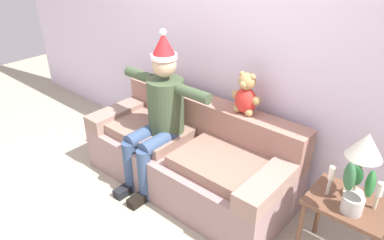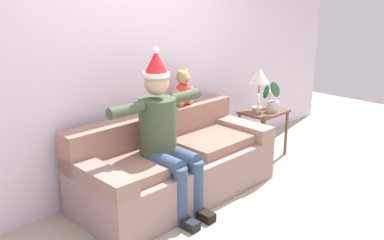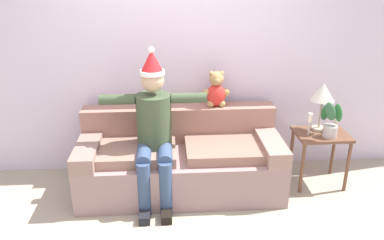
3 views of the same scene
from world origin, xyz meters
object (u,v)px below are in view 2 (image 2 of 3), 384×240
at_px(teddy_bear, 183,89).
at_px(side_table, 264,119).
at_px(person_seated, 165,132).
at_px(potted_plant, 272,97).
at_px(table_lamp, 259,78).
at_px(candle_short, 269,97).
at_px(candle_tall, 258,101).
at_px(couch, 174,164).

xyz_separation_m(teddy_bear, side_table, (1.07, -0.29, -0.49)).
xyz_separation_m(person_seated, potted_plant, (1.75, 0.06, -0.00)).
distance_m(table_lamp, candle_short, 0.30).
relative_size(potted_plant, candle_tall, 1.70).
height_order(side_table, table_lamp, table_lamp).
xyz_separation_m(side_table, candle_short, (0.15, 0.04, 0.24)).
bearing_deg(potted_plant, table_lamp, 103.78).
xyz_separation_m(table_lamp, potted_plant, (0.04, -0.17, -0.22)).
bearing_deg(candle_tall, side_table, 7.63).
bearing_deg(candle_tall, candle_short, 11.36).
relative_size(candle_tall, candle_short, 1.10).
distance_m(teddy_bear, potted_plant, 1.19).
distance_m(teddy_bear, candle_short, 1.27).
xyz_separation_m(table_lamp, candle_tall, (-0.14, -0.10, -0.24)).
bearing_deg(teddy_bear, side_table, -15.13).
relative_size(couch, candle_short, 9.57).
height_order(person_seated, teddy_bear, person_seated).
distance_m(couch, table_lamp, 1.60).
xyz_separation_m(person_seated, table_lamp, (1.71, 0.23, 0.21)).
height_order(teddy_bear, candle_short, teddy_bear).
distance_m(side_table, candle_short, 0.28).
bearing_deg(teddy_bear, candle_tall, -18.57).
relative_size(side_table, table_lamp, 1.15).
bearing_deg(candle_short, table_lamp, 164.06).
height_order(teddy_bear, potted_plant, teddy_bear).
distance_m(candle_tall, candle_short, 0.30).
height_order(person_seated, side_table, person_seated).
xyz_separation_m(couch, person_seated, (-0.25, -0.16, 0.44)).
distance_m(teddy_bear, side_table, 1.21).
bearing_deg(side_table, person_seated, -175.22).
distance_m(potted_plant, candle_tall, 0.20).
bearing_deg(person_seated, candle_short, 5.62).
distance_m(person_seated, potted_plant, 1.75).
bearing_deg(table_lamp, candle_short, -15.94).
distance_m(couch, potted_plant, 1.56).
height_order(couch, table_lamp, table_lamp).
height_order(couch, candle_tall, candle_tall).
bearing_deg(couch, potted_plant, -3.93).
relative_size(couch, candle_tall, 8.70).
bearing_deg(side_table, candle_tall, -172.37).
xyz_separation_m(teddy_bear, candle_tall, (0.92, -0.31, -0.24)).
bearing_deg(potted_plant, candle_tall, 160.53).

